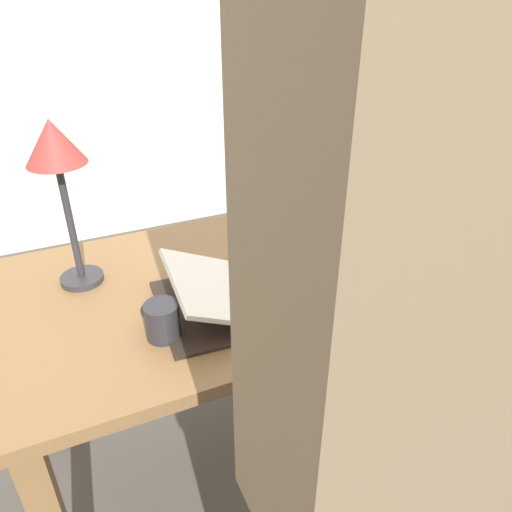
# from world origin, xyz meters

# --- Properties ---
(ground_plane) EXTENTS (12.00, 12.00, 0.00)m
(ground_plane) POSITION_xyz_m (0.00, 0.00, 0.00)
(ground_plane) COLOR #47423D
(reading_desk) EXTENTS (1.26, 0.72, 0.74)m
(reading_desk) POSITION_xyz_m (0.00, 0.00, 0.63)
(reading_desk) COLOR brown
(reading_desk) RESTS_ON ground_plane
(open_book) EXTENTS (0.57, 0.34, 0.11)m
(open_book) POSITION_xyz_m (0.01, -0.12, 0.77)
(open_book) COLOR black
(open_book) RESTS_ON reading_desk
(book_stack_tall) EXTENTS (0.24, 0.32, 0.12)m
(book_stack_tall) POSITION_xyz_m (0.47, -0.07, 0.80)
(book_stack_tall) COLOR #BC8933
(book_stack_tall) RESTS_ON reading_desk
(book_standing_upright) EXTENTS (0.05, 0.17, 0.21)m
(book_standing_upright) POSITION_xyz_m (0.33, -0.04, 0.84)
(book_standing_upright) COLOR #234C2D
(book_standing_upright) RESTS_ON reading_desk
(reading_lamp) EXTENTS (0.14, 0.14, 0.43)m
(reading_lamp) POSITION_xyz_m (-0.41, 0.14, 1.08)
(reading_lamp) COLOR #2D2D33
(reading_lamp) RESTS_ON reading_desk
(coffee_mug) EXTENTS (0.08, 0.10, 0.09)m
(coffee_mug) POSITION_xyz_m (-0.27, -0.16, 0.78)
(coffee_mug) COLOR #28282D
(coffee_mug) RESTS_ON reading_desk
(person_reader) EXTENTS (0.36, 0.22, 1.75)m
(person_reader) POSITION_xyz_m (-0.10, -0.73, 0.87)
(person_reader) COLOR #2D3342
(person_reader) RESTS_ON ground_plane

